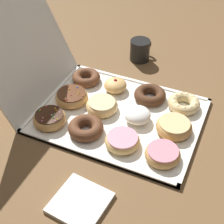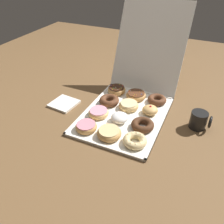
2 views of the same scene
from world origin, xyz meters
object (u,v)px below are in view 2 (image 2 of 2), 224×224
object	(u,v)px
pink_frosted_donut_3	(99,112)
chocolate_cake_ring_donut_6	(109,101)
pink_frosted_donut_0	(86,126)
sprinkle_donut_9	(117,90)
powdered_filled_donut_4	(120,118)
coffee_mug	(199,120)
napkin_stack	(64,104)
jelly_filled_donut_8	(150,110)
glazed_ring_donut_7	(129,105)
chocolate_cake_ring_donut_5	(143,125)
sprinkle_donut_10	(136,95)
cruller_donut_2	(135,140)
chocolate_cake_ring_donut_11	(157,100)
glazed_ring_donut_1	(110,133)
donut_box	(124,115)

from	to	relation	value
pink_frosted_donut_3	chocolate_cake_ring_donut_6	distance (m)	0.13
pink_frosted_donut_0	sprinkle_donut_9	distance (m)	0.40
powdered_filled_donut_4	coffee_mug	bearing A→B (deg)	19.52
chocolate_cake_ring_donut_6	napkin_stack	bearing A→B (deg)	-156.18
jelly_filled_donut_8	sprinkle_donut_9	bearing A→B (deg)	153.30
jelly_filled_donut_8	glazed_ring_donut_7	bearing A→B (deg)	-178.84
jelly_filled_donut_8	sprinkle_donut_9	distance (m)	0.29
chocolate_cake_ring_donut_5	sprinkle_donut_10	distance (m)	0.29
chocolate_cake_ring_donut_5	napkin_stack	xyz separation A→B (m)	(-0.49, 0.03, -0.02)
glazed_ring_donut_7	napkin_stack	world-z (taller)	glazed_ring_donut_7
pink_frosted_donut_0	chocolate_cake_ring_donut_6	world-z (taller)	chocolate_cake_ring_donut_6
glazed_ring_donut_7	sprinkle_donut_9	distance (m)	0.19
powdered_filled_donut_4	chocolate_cake_ring_donut_5	world-z (taller)	powdered_filled_donut_4
pink_frosted_donut_3	powdered_filled_donut_4	world-z (taller)	powdered_filled_donut_4
pink_frosted_donut_0	napkin_stack	xyz separation A→B (m)	(-0.24, 0.16, -0.02)
chocolate_cake_ring_donut_6	jelly_filled_donut_8	size ratio (longest dim) A/B	1.37
cruller_donut_2	napkin_stack	distance (m)	0.52
pink_frosted_donut_3	powdered_filled_donut_4	xyz separation A→B (m)	(0.13, -0.00, 0.01)
napkin_stack	chocolate_cake_ring_donut_11	bearing A→B (deg)	25.49
chocolate_cake_ring_donut_11	coffee_mug	world-z (taller)	coffee_mug
chocolate_cake_ring_donut_6	napkin_stack	distance (m)	0.27
pink_frosted_donut_3	coffee_mug	size ratio (longest dim) A/B	1.07
coffee_mug	napkin_stack	distance (m)	0.76
pink_frosted_donut_0	sprinkle_donut_10	distance (m)	0.41
jelly_filled_donut_8	sprinkle_donut_9	xyz separation A→B (m)	(-0.26, 0.13, -0.00)
pink_frosted_donut_0	coffee_mug	xyz separation A→B (m)	(0.51, 0.26, 0.02)
pink_frosted_donut_0	glazed_ring_donut_1	distance (m)	0.13
glazed_ring_donut_7	chocolate_cake_ring_donut_11	distance (m)	0.18
chocolate_cake_ring_donut_11	napkin_stack	distance (m)	0.55
powdered_filled_donut_4	glazed_ring_donut_7	world-z (taller)	powdered_filled_donut_4
powdered_filled_donut_4	glazed_ring_donut_7	xyz separation A→B (m)	(-0.00, 0.13, -0.00)
donut_box	glazed_ring_donut_7	distance (m)	0.07
pink_frosted_donut_0	jelly_filled_donut_8	bearing A→B (deg)	46.64
glazed_ring_donut_7	jelly_filled_donut_8	xyz separation A→B (m)	(0.12, 0.00, 0.00)
coffee_mug	chocolate_cake_ring_donut_6	bearing A→B (deg)	-180.00
chocolate_cake_ring_donut_6	sprinkle_donut_10	size ratio (longest dim) A/B	0.98
pink_frosted_donut_3	sprinkle_donut_10	xyz separation A→B (m)	(0.13, 0.25, 0.00)
donut_box	chocolate_cake_ring_donut_11	distance (m)	0.24
powdered_filled_donut_4	sprinkle_donut_9	bearing A→B (deg)	117.35
donut_box	sprinkle_donut_9	size ratio (longest dim) A/B	4.95
glazed_ring_donut_7	chocolate_cake_ring_donut_11	world-z (taller)	glazed_ring_donut_7
chocolate_cake_ring_donut_11	glazed_ring_donut_1	bearing A→B (deg)	-107.87
glazed_ring_donut_1	cruller_donut_2	xyz separation A→B (m)	(0.13, 0.00, -0.00)
powdered_filled_donut_4	jelly_filled_donut_8	bearing A→B (deg)	48.67
donut_box	napkin_stack	distance (m)	0.37
glazed_ring_donut_7	cruller_donut_2	bearing A→B (deg)	-63.22
glazed_ring_donut_1	glazed_ring_donut_7	xyz separation A→B (m)	(-0.00, 0.26, -0.00)
donut_box	jelly_filled_donut_8	distance (m)	0.15
donut_box	powdered_filled_donut_4	bearing A→B (deg)	-86.07
powdered_filled_donut_4	sprinkle_donut_9	distance (m)	0.30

